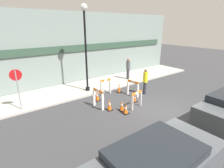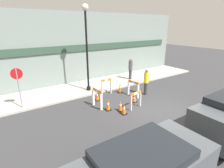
# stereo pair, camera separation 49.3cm
# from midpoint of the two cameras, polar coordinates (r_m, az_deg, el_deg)

# --- Properties ---
(ground_plane) EXTENTS (60.00, 60.00, 0.00)m
(ground_plane) POSITION_cam_midpoint_polar(r_m,az_deg,el_deg) (10.03, 18.70, -9.02)
(ground_plane) COLOR #38383A
(sidewalk_slab) EXTENTS (18.00, 3.14, 0.11)m
(sidewalk_slab) POSITION_cam_midpoint_polar(r_m,az_deg,el_deg) (14.12, -0.99, 0.32)
(sidewalk_slab) COLOR #ADA89E
(sidewalk_slab) RESTS_ON ground_plane
(storefront_facade) EXTENTS (18.00, 0.22, 5.50)m
(storefront_facade) POSITION_cam_midpoint_polar(r_m,az_deg,el_deg) (14.91, -4.60, 11.88)
(storefront_facade) COLOR gray
(storefront_facade) RESTS_ON ground_plane
(streetlamp_post) EXTENTS (0.44, 0.44, 5.65)m
(streetlamp_post) POSITION_cam_midpoint_polar(r_m,az_deg,el_deg) (11.77, -7.14, 14.72)
(streetlamp_post) COLOR black
(streetlamp_post) RESTS_ON sidewalk_slab
(stop_sign) EXTENTS (0.59, 0.15, 2.25)m
(stop_sign) POSITION_cam_midpoint_polar(r_m,az_deg,el_deg) (10.49, -27.19, 0.65)
(stop_sign) COLOR gray
(stop_sign) RESTS_ON sidewalk_slab
(barricade_0) EXTENTS (0.18, 0.88, 1.11)m
(barricade_0) POSITION_cam_midpoint_polar(r_m,az_deg,el_deg) (9.91, -3.44, -4.52)
(barricade_0) COLOR white
(barricade_0) RESTS_ON ground_plane
(barricade_1) EXTENTS (0.86, 0.25, 0.98)m
(barricade_1) POSITION_cam_midpoint_polar(r_m,az_deg,el_deg) (9.95, 9.10, -5.06)
(barricade_1) COLOR white
(barricade_1) RESTS_ON ground_plane
(barricade_2) EXTENTS (0.25, 0.90, 1.05)m
(barricade_2) POSITION_cam_midpoint_polar(r_m,az_deg,el_deg) (11.59, 8.16, -1.32)
(barricade_2) COLOR white
(barricade_2) RESTS_ON ground_plane
(barricade_3) EXTENTS (0.76, 0.20, 1.08)m
(barricade_3) POSITION_cam_midpoint_polar(r_m,az_deg,el_deg) (11.83, -0.69, -0.72)
(barricade_3) COLOR white
(barricade_3) RESTS_ON ground_plane
(traffic_cone_0) EXTENTS (0.30, 0.30, 0.65)m
(traffic_cone_0) POSITION_cam_midpoint_polar(r_m,az_deg,el_deg) (9.70, 0.17, -6.86)
(traffic_cone_0) COLOR black
(traffic_cone_0) RESTS_ON ground_plane
(traffic_cone_1) EXTENTS (0.30, 0.30, 0.57)m
(traffic_cone_1) POSITION_cam_midpoint_polar(r_m,az_deg,el_deg) (9.36, 5.43, -8.21)
(traffic_cone_1) COLOR black
(traffic_cone_1) RESTS_ON ground_plane
(traffic_cone_2) EXTENTS (0.30, 0.30, 0.46)m
(traffic_cone_2) POSITION_cam_midpoint_polar(r_m,az_deg,el_deg) (10.85, 8.59, -4.78)
(traffic_cone_2) COLOR black
(traffic_cone_2) RESTS_ON ground_plane
(traffic_cone_3) EXTENTS (0.30, 0.30, 0.65)m
(traffic_cone_3) POSITION_cam_midpoint_polar(r_m,az_deg,el_deg) (10.95, -3.60, -3.83)
(traffic_cone_3) COLOR black
(traffic_cone_3) RESTS_ON ground_plane
(traffic_cone_4) EXTENTS (0.30, 0.30, 0.58)m
(traffic_cone_4) POSITION_cam_midpoint_polar(r_m,az_deg,el_deg) (9.68, 4.24, -7.20)
(traffic_cone_4) COLOR black
(traffic_cone_4) RESTS_ON ground_plane
(traffic_cone_5) EXTENTS (0.30, 0.30, 0.74)m
(traffic_cone_5) POSITION_cam_midpoint_polar(r_m,az_deg,el_deg) (12.20, 3.79, -1.22)
(traffic_cone_5) COLOR black
(traffic_cone_5) RESTS_ON ground_plane
(person_worker) EXTENTS (0.33, 0.33, 1.76)m
(person_worker) POSITION_cam_midpoint_polar(r_m,az_deg,el_deg) (11.90, 12.25, 0.96)
(person_worker) COLOR #33333D
(person_worker) RESTS_ON ground_plane
(person_pedestrian) EXTENTS (0.42, 0.42, 1.77)m
(person_pedestrian) POSITION_cam_midpoint_polar(r_m,az_deg,el_deg) (14.83, 7.00, 5.16)
(person_pedestrian) COLOR #33333D
(person_pedestrian) RESTS_ON sidewalk_slab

